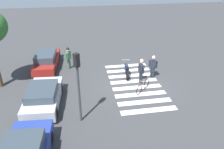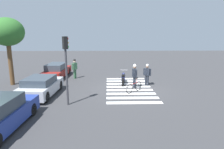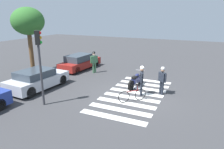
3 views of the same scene
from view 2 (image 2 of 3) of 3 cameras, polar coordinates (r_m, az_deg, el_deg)
ground_plane at (r=15.38m, az=4.89°, el=-3.94°), size 60.00×60.00×0.00m
police_motorcycle at (r=16.58m, az=3.26°, el=-1.05°), size 2.09×0.62×1.05m
leaning_bicycle at (r=14.39m, az=6.30°, el=-3.52°), size 1.24×1.24×1.01m
officer_on_foot at (r=15.34m, az=6.44°, el=0.12°), size 0.66×0.33×1.84m
officer_by_motorcycle at (r=16.17m, az=9.96°, el=0.39°), size 0.44×0.55×1.75m
pedestrian_bystander at (r=18.59m, az=-10.57°, el=2.07°), size 0.59×0.43×1.82m
crosswalk_stripes at (r=15.38m, az=4.89°, el=-3.92°), size 6.75×3.44×0.01m
car_silver_sedan at (r=14.33m, az=-19.58°, el=-3.18°), size 4.17×2.16×1.30m
car_maroon_wagon at (r=19.58m, az=-15.43°, el=1.06°), size 4.41×1.96×1.32m
traffic_light_pole at (r=11.65m, az=-12.92°, el=4.14°), size 0.34×0.35×3.99m
street_tree_mid at (r=17.76m, az=-27.66°, el=10.51°), size 2.56×2.56×5.31m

